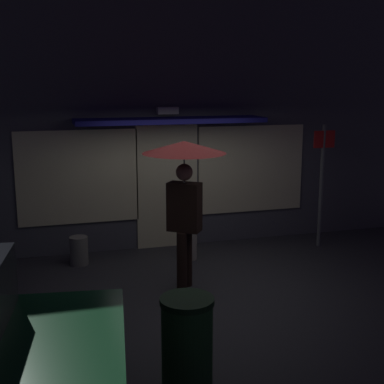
{
  "coord_description": "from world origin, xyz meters",
  "views": [
    {
      "loc": [
        -2.13,
        -6.86,
        2.97
      ],
      "look_at": [
        -0.11,
        0.18,
        1.42
      ],
      "focal_mm": 49.81,
      "sensor_mm": 36.0,
      "label": 1
    }
  ],
  "objects_px": {
    "sidewalk_bollard": "(79,251)",
    "sidewalk_bollard_2": "(190,244)",
    "street_sign_post": "(322,178)",
    "trash_bin": "(187,342)",
    "person_with_umbrella": "(184,173)"
  },
  "relations": [
    {
      "from": "street_sign_post",
      "to": "trash_bin",
      "type": "height_order",
      "value": "street_sign_post"
    },
    {
      "from": "person_with_umbrella",
      "to": "sidewalk_bollard_2",
      "type": "height_order",
      "value": "person_with_umbrella"
    },
    {
      "from": "sidewalk_bollard",
      "to": "trash_bin",
      "type": "distance_m",
      "value": 3.95
    },
    {
      "from": "street_sign_post",
      "to": "sidewalk_bollard",
      "type": "bearing_deg",
      "value": 177.48
    },
    {
      "from": "street_sign_post",
      "to": "sidewalk_bollard",
      "type": "height_order",
      "value": "street_sign_post"
    },
    {
      "from": "sidewalk_bollard",
      "to": "sidewalk_bollard_2",
      "type": "distance_m",
      "value": 1.83
    },
    {
      "from": "sidewalk_bollard_2",
      "to": "sidewalk_bollard",
      "type": "bearing_deg",
      "value": 172.56
    },
    {
      "from": "street_sign_post",
      "to": "sidewalk_bollard",
      "type": "xyz_separation_m",
      "value": [
        -4.27,
        0.19,
        -1.02
      ]
    },
    {
      "from": "sidewalk_bollard",
      "to": "trash_bin",
      "type": "bearing_deg",
      "value": -78.86
    },
    {
      "from": "sidewalk_bollard_2",
      "to": "trash_bin",
      "type": "relative_size",
      "value": 0.59
    },
    {
      "from": "sidewalk_bollard",
      "to": "person_with_umbrella",
      "type": "bearing_deg",
      "value": -45.82
    },
    {
      "from": "street_sign_post",
      "to": "sidewalk_bollard",
      "type": "distance_m",
      "value": 4.39
    },
    {
      "from": "street_sign_post",
      "to": "trash_bin",
      "type": "distance_m",
      "value": 5.14
    },
    {
      "from": "person_with_umbrella",
      "to": "trash_bin",
      "type": "height_order",
      "value": "person_with_umbrella"
    },
    {
      "from": "sidewalk_bollard",
      "to": "sidewalk_bollard_2",
      "type": "height_order",
      "value": "sidewalk_bollard_2"
    }
  ]
}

